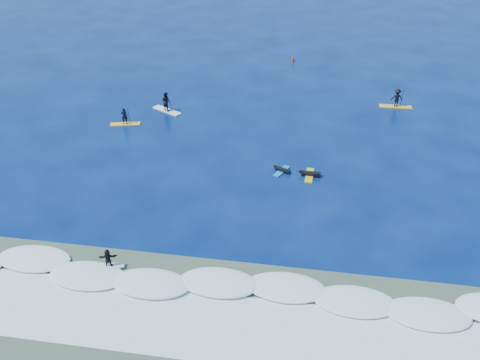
% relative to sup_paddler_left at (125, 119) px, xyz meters
% --- Properties ---
extents(ground, '(160.00, 160.00, 0.00)m').
position_rel_sup_paddler_left_xyz_m(ground, '(11.98, -10.38, -0.61)').
color(ground, '#031248').
rests_on(ground, ground).
extents(shallow_water, '(90.00, 13.00, 0.01)m').
position_rel_sup_paddler_left_xyz_m(shallow_water, '(11.98, -24.38, -0.60)').
color(shallow_water, '#3B5041').
rests_on(shallow_water, ground).
extents(breaking_wave, '(40.00, 6.00, 0.30)m').
position_rel_sup_paddler_left_xyz_m(breaking_wave, '(11.98, -20.38, -0.61)').
color(breaking_wave, white).
rests_on(breaking_wave, ground).
extents(whitewater, '(34.00, 5.00, 0.02)m').
position_rel_sup_paddler_left_xyz_m(whitewater, '(11.98, -23.38, -0.61)').
color(whitewater, silver).
rests_on(whitewater, ground).
extents(sup_paddler_left, '(2.87, 1.38, 1.95)m').
position_rel_sup_paddler_left_xyz_m(sup_paddler_left, '(0.00, 0.00, 0.00)').
color(sup_paddler_left, yellow).
rests_on(sup_paddler_left, ground).
extents(sup_paddler_center, '(3.26, 2.32, 2.30)m').
position_rel_sup_paddler_left_xyz_m(sup_paddler_center, '(3.05, 3.60, 0.25)').
color(sup_paddler_center, white).
rests_on(sup_paddler_center, ground).
extents(sup_paddler_right, '(3.23, 0.94, 2.25)m').
position_rel_sup_paddler_left_xyz_m(sup_paddler_right, '(25.66, 8.20, 0.27)').
color(sup_paddler_right, gold).
rests_on(sup_paddler_right, ground).
extents(prone_paddler_near, '(1.77, 2.25, 0.47)m').
position_rel_sup_paddler_left_xyz_m(prone_paddler_near, '(17.73, -6.66, -0.45)').
color(prone_paddler_near, gold).
rests_on(prone_paddler_near, ground).
extents(prone_paddler_far, '(1.45, 1.94, 0.40)m').
position_rel_sup_paddler_left_xyz_m(prone_paddler_far, '(15.46, -6.36, -0.47)').
color(prone_paddler_far, blue).
rests_on(prone_paddler_far, ground).
extents(wave_surfer, '(1.89, 1.03, 1.32)m').
position_rel_sup_paddler_left_xyz_m(wave_surfer, '(5.98, -19.80, 0.15)').
color(wave_surfer, silver).
rests_on(wave_surfer, breaking_wave).
extents(marker_buoy, '(0.32, 0.32, 0.76)m').
position_rel_sup_paddler_left_xyz_m(marker_buoy, '(14.37, 20.09, -0.28)').
color(marker_buoy, red).
rests_on(marker_buoy, ground).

